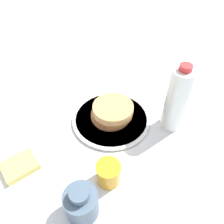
{
  "coord_description": "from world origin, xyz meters",
  "views": [
    {
      "loc": [
        0.23,
        0.51,
        0.61
      ],
      "look_at": [
        -0.0,
        0.02,
        0.04
      ],
      "focal_mm": 35.0,
      "sensor_mm": 36.0,
      "label": 1
    }
  ],
  "objects_px": {
    "pancake_stack": "(112,111)",
    "juice_glass": "(108,173)",
    "plate": "(112,118)",
    "cream_jug": "(81,203)",
    "water_bottle_near": "(177,100)"
  },
  "relations": [
    {
      "from": "plate",
      "to": "cream_jug",
      "type": "height_order",
      "value": "cream_jug"
    },
    {
      "from": "plate",
      "to": "juice_glass",
      "type": "distance_m",
      "value": 0.24
    },
    {
      "from": "pancake_stack",
      "to": "cream_jug",
      "type": "xyz_separation_m",
      "value": [
        0.21,
        0.27,
        0.0
      ]
    },
    {
      "from": "pancake_stack",
      "to": "cream_jug",
      "type": "height_order",
      "value": "cream_jug"
    },
    {
      "from": "pancake_stack",
      "to": "plate",
      "type": "bearing_deg",
      "value": 50.65
    },
    {
      "from": "juice_glass",
      "to": "water_bottle_near",
      "type": "relative_size",
      "value": 0.28
    },
    {
      "from": "plate",
      "to": "water_bottle_near",
      "type": "height_order",
      "value": "water_bottle_near"
    },
    {
      "from": "pancake_stack",
      "to": "juice_glass",
      "type": "height_order",
      "value": "pancake_stack"
    },
    {
      "from": "water_bottle_near",
      "to": "juice_glass",
      "type": "bearing_deg",
      "value": 18.68
    },
    {
      "from": "cream_jug",
      "to": "water_bottle_near",
      "type": "relative_size",
      "value": 0.43
    },
    {
      "from": "plate",
      "to": "cream_jug",
      "type": "bearing_deg",
      "value": 51.19
    },
    {
      "from": "water_bottle_near",
      "to": "cream_jug",
      "type": "bearing_deg",
      "value": 21.09
    },
    {
      "from": "pancake_stack",
      "to": "cream_jug",
      "type": "distance_m",
      "value": 0.34
    },
    {
      "from": "pancake_stack",
      "to": "water_bottle_near",
      "type": "height_order",
      "value": "water_bottle_near"
    },
    {
      "from": "juice_glass",
      "to": "plate",
      "type": "bearing_deg",
      "value": -118.02
    }
  ]
}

